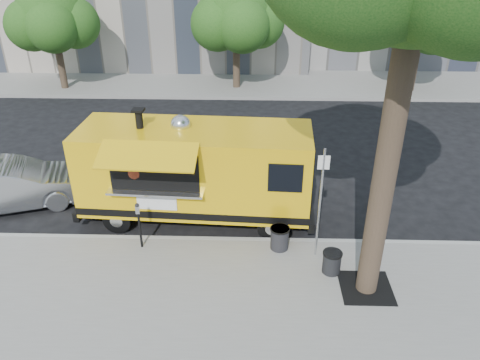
{
  "coord_description": "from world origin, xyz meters",
  "views": [
    {
      "loc": [
        -0.11,
        -11.3,
        7.63
      ],
      "look_at": [
        -0.44,
        0.0,
        1.46
      ],
      "focal_mm": 35.0,
      "sensor_mm": 36.0,
      "label": 1
    }
  ],
  "objects_px": {
    "far_tree_a": "(52,15)",
    "far_tree_c": "(423,18)",
    "sedan": "(11,185)",
    "trash_bin_right": "(280,237)",
    "food_truck": "(194,171)",
    "trash_bin_left": "(332,262)",
    "far_tree_b": "(236,14)",
    "parking_meter": "(139,220)",
    "sign_post": "(320,198)"
  },
  "relations": [
    {
      "from": "parking_meter",
      "to": "far_tree_c",
      "type": "bearing_deg",
      "value": 51.34
    },
    {
      "from": "sign_post",
      "to": "food_truck",
      "type": "distance_m",
      "value": 3.79
    },
    {
      "from": "sign_post",
      "to": "parking_meter",
      "type": "xyz_separation_m",
      "value": [
        -4.55,
        0.2,
        -0.87
      ]
    },
    {
      "from": "far_tree_a",
      "to": "far_tree_c",
      "type": "bearing_deg",
      "value": 0.32
    },
    {
      "from": "far_tree_a",
      "to": "far_tree_c",
      "type": "xyz_separation_m",
      "value": [
        18.0,
        0.1,
        -0.06
      ]
    },
    {
      "from": "sign_post",
      "to": "sedan",
      "type": "height_order",
      "value": "sign_post"
    },
    {
      "from": "sign_post",
      "to": "sedan",
      "type": "xyz_separation_m",
      "value": [
        -8.94,
        2.36,
        -1.11
      ]
    },
    {
      "from": "trash_bin_right",
      "to": "trash_bin_left",
      "type": "bearing_deg",
      "value": -37.21
    },
    {
      "from": "far_tree_c",
      "to": "food_truck",
      "type": "xyz_separation_m",
      "value": [
        -9.74,
        -12.08,
        -2.16
      ]
    },
    {
      "from": "food_truck",
      "to": "far_tree_c",
      "type": "bearing_deg",
      "value": 54.32
    },
    {
      "from": "far_tree_c",
      "to": "sedan",
      "type": "xyz_separation_m",
      "value": [
        -15.39,
        -11.59,
        -2.98
      ]
    },
    {
      "from": "food_truck",
      "to": "trash_bin_left",
      "type": "height_order",
      "value": "food_truck"
    },
    {
      "from": "far_tree_a",
      "to": "food_truck",
      "type": "bearing_deg",
      "value": -55.4
    },
    {
      "from": "far_tree_b",
      "to": "sedan",
      "type": "xyz_separation_m",
      "value": [
        -6.39,
        -11.89,
        -3.1
      ]
    },
    {
      "from": "trash_bin_left",
      "to": "far_tree_b",
      "type": "bearing_deg",
      "value": 100.84
    },
    {
      "from": "far_tree_c",
      "to": "parking_meter",
      "type": "relative_size",
      "value": 3.9
    },
    {
      "from": "parking_meter",
      "to": "trash_bin_right",
      "type": "bearing_deg",
      "value": 0.79
    },
    {
      "from": "far_tree_b",
      "to": "parking_meter",
      "type": "bearing_deg",
      "value": -98.1
    },
    {
      "from": "far_tree_b",
      "to": "sedan",
      "type": "bearing_deg",
      "value": -118.27
    },
    {
      "from": "far_tree_a",
      "to": "sign_post",
      "type": "relative_size",
      "value": 1.79
    },
    {
      "from": "food_truck",
      "to": "trash_bin_right",
      "type": "relative_size",
      "value": 11.01
    },
    {
      "from": "far_tree_c",
      "to": "trash_bin_right",
      "type": "xyz_separation_m",
      "value": [
        -7.37,
        -13.7,
        -3.24
      ]
    },
    {
      "from": "sedan",
      "to": "trash_bin_left",
      "type": "bearing_deg",
      "value": -126.88
    },
    {
      "from": "far_tree_b",
      "to": "sign_post",
      "type": "xyz_separation_m",
      "value": [
        2.55,
        -14.25,
        -1.98
      ]
    },
    {
      "from": "far_tree_b",
      "to": "parking_meter",
      "type": "distance_m",
      "value": 14.48
    },
    {
      "from": "sedan",
      "to": "parking_meter",
      "type": "bearing_deg",
      "value": -134.89
    },
    {
      "from": "parking_meter",
      "to": "sedan",
      "type": "height_order",
      "value": "parking_meter"
    },
    {
      "from": "food_truck",
      "to": "trash_bin_left",
      "type": "xyz_separation_m",
      "value": [
        3.59,
        -2.55,
        -1.1
      ]
    },
    {
      "from": "far_tree_b",
      "to": "trash_bin_right",
      "type": "bearing_deg",
      "value": -83.35
    },
    {
      "from": "far_tree_b",
      "to": "far_tree_c",
      "type": "relative_size",
      "value": 1.06
    },
    {
      "from": "far_tree_a",
      "to": "trash_bin_right",
      "type": "xyz_separation_m",
      "value": [
        10.63,
        -13.6,
        -3.29
      ]
    },
    {
      "from": "far_tree_a",
      "to": "trash_bin_right",
      "type": "height_order",
      "value": "far_tree_a"
    },
    {
      "from": "far_tree_b",
      "to": "sign_post",
      "type": "bearing_deg",
      "value": -79.85
    },
    {
      "from": "far_tree_b",
      "to": "food_truck",
      "type": "xyz_separation_m",
      "value": [
        -0.74,
        -12.38,
        -2.28
      ]
    },
    {
      "from": "sign_post",
      "to": "trash_bin_left",
      "type": "relative_size",
      "value": 5.22
    },
    {
      "from": "far_tree_b",
      "to": "food_truck",
      "type": "bearing_deg",
      "value": -93.4
    },
    {
      "from": "sedan",
      "to": "trash_bin_right",
      "type": "bearing_deg",
      "value": -123.42
    },
    {
      "from": "far_tree_c",
      "to": "trash_bin_right",
      "type": "distance_m",
      "value": 15.89
    },
    {
      "from": "far_tree_a",
      "to": "trash_bin_left",
      "type": "height_order",
      "value": "far_tree_a"
    },
    {
      "from": "sedan",
      "to": "food_truck",
      "type": "bearing_deg",
      "value": -113.63
    },
    {
      "from": "sedan",
      "to": "trash_bin_right",
      "type": "distance_m",
      "value": 8.3
    },
    {
      "from": "far_tree_a",
      "to": "sedan",
      "type": "bearing_deg",
      "value": -77.21
    },
    {
      "from": "far_tree_a",
      "to": "trash_bin_left",
      "type": "bearing_deg",
      "value": -50.78
    },
    {
      "from": "far_tree_a",
      "to": "far_tree_c",
      "type": "distance_m",
      "value": 18.0
    },
    {
      "from": "food_truck",
      "to": "sedan",
      "type": "height_order",
      "value": "food_truck"
    },
    {
      "from": "far_tree_a",
      "to": "sign_post",
      "type": "distance_m",
      "value": 18.14
    },
    {
      "from": "far_tree_b",
      "to": "trash_bin_right",
      "type": "xyz_separation_m",
      "value": [
        1.63,
        -14.0,
        -3.35
      ]
    },
    {
      "from": "parking_meter",
      "to": "trash_bin_left",
      "type": "height_order",
      "value": "parking_meter"
    },
    {
      "from": "sedan",
      "to": "trash_bin_right",
      "type": "height_order",
      "value": "sedan"
    },
    {
      "from": "far_tree_a",
      "to": "far_tree_c",
      "type": "relative_size",
      "value": 1.03
    }
  ]
}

